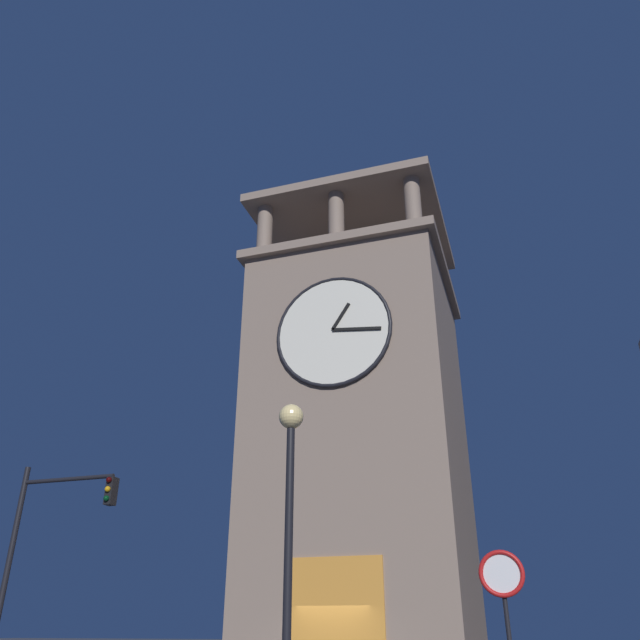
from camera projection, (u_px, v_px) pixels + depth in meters
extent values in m
cube|color=gray|center=(364.00, 461.00, 26.59)|extent=(8.02, 8.50, 16.33)
cube|color=gray|center=(358.00, 288.00, 30.27)|extent=(8.62, 9.10, 0.40)
cylinder|color=gray|center=(413.00, 205.00, 26.87)|extent=(0.70, 0.70, 2.63)
cylinder|color=gray|center=(336.00, 219.00, 27.81)|extent=(0.70, 0.70, 2.63)
cylinder|color=gray|center=(265.00, 233.00, 28.75)|extent=(0.70, 0.70, 2.63)
cylinder|color=gray|center=(438.00, 285.00, 33.11)|extent=(0.70, 0.70, 2.63)
cylinder|color=gray|center=(375.00, 294.00, 34.05)|extent=(0.70, 0.70, 2.63)
cylinder|color=gray|center=(315.00, 303.00, 34.99)|extent=(0.70, 0.70, 2.63)
cube|color=gray|center=(357.00, 235.00, 31.60)|extent=(8.62, 9.10, 0.40)
cylinder|color=black|center=(356.00, 207.00, 32.36)|extent=(0.12, 0.12, 3.04)
cylinder|color=silver|center=(333.00, 331.00, 24.73)|extent=(4.58, 0.12, 4.58)
torus|color=black|center=(333.00, 331.00, 24.71)|extent=(4.74, 0.16, 4.74)
cube|color=black|center=(341.00, 317.00, 24.78)|extent=(0.79, 0.06, 1.12)
cube|color=black|center=(356.00, 329.00, 24.33)|extent=(1.95, 0.06, 0.32)
cube|color=orange|center=(337.00, 623.00, 20.29)|extent=(3.20, 0.24, 4.00)
cylinder|color=black|center=(6.00, 579.00, 17.29)|extent=(0.16, 0.16, 6.11)
cylinder|color=black|center=(68.00, 479.00, 18.02)|extent=(3.01, 0.12, 0.12)
cube|color=black|center=(111.00, 491.00, 17.42)|extent=(0.22, 0.30, 0.75)
sphere|color=#360505|center=(109.00, 480.00, 17.39)|extent=(0.16, 0.16, 0.16)
sphere|color=orange|center=(108.00, 489.00, 17.28)|extent=(0.16, 0.16, 0.16)
sphere|color=#063316|center=(106.00, 498.00, 17.17)|extent=(0.16, 0.16, 0.16)
cylinder|color=black|center=(288.00, 582.00, 10.01)|extent=(0.14, 0.14, 5.00)
sphere|color=#F9DB8C|center=(291.00, 417.00, 11.21)|extent=(0.44, 0.44, 0.44)
cylinder|color=white|center=(502.00, 574.00, 10.92)|extent=(0.70, 0.04, 0.70)
torus|color=red|center=(502.00, 573.00, 10.90)|extent=(0.78, 0.08, 0.78)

